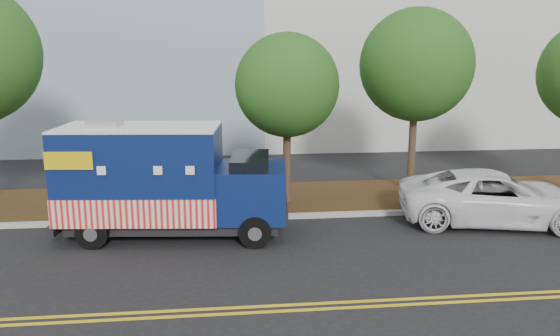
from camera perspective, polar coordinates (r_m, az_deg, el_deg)
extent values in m
plane|color=black|center=(15.61, -5.27, -7.05)|extent=(120.00, 120.00, 0.00)
cube|color=#9E9E99|center=(16.92, -5.37, -5.24)|extent=(120.00, 0.18, 0.15)
cube|color=#32200E|center=(18.93, -5.48, -3.33)|extent=(120.00, 4.00, 0.15)
cube|color=gold|center=(11.51, -4.83, -14.35)|extent=(120.00, 0.10, 0.01)
cube|color=gold|center=(11.28, -4.79, -14.92)|extent=(120.00, 0.10, 0.01)
cylinder|color=#38281C|center=(18.05, 0.73, 0.91)|extent=(0.26, 0.26, 3.19)
sphere|color=#1B5016|center=(17.73, 0.75, 8.65)|extent=(3.36, 3.36, 3.36)
cylinder|color=#38281C|center=(19.92, 13.63, 2.34)|extent=(0.26, 0.26, 3.66)
sphere|color=#1B5016|center=(19.65, 14.05, 10.41)|extent=(3.89, 3.89, 3.89)
cube|color=#473828|center=(17.40, -16.93, -1.39)|extent=(0.06, 0.06, 2.40)
cube|color=black|center=(15.76, -10.73, -5.39)|extent=(5.89, 2.49, 0.29)
cube|color=#0A1A4C|center=(15.58, -14.27, -0.38)|extent=(4.50, 2.76, 2.45)
cube|color=red|center=(15.79, -14.10, -3.46)|extent=(4.55, 2.82, 0.77)
cube|color=white|center=(15.36, -14.51, 4.16)|extent=(4.50, 2.76, 0.06)
cube|color=#B7B7BA|center=(15.59, -17.83, 4.57)|extent=(0.89, 0.89, 0.22)
cube|color=#0A1A4C|center=(15.29, -2.91, -2.42)|extent=(2.05, 2.37, 1.43)
cube|color=black|center=(15.13, -3.13, 0.09)|extent=(1.21, 2.08, 0.66)
cube|color=black|center=(15.41, 0.62, -4.14)|extent=(0.28, 2.04, 0.31)
cube|color=black|center=(16.58, -21.45, -5.05)|extent=(0.41, 2.31, 0.29)
cube|color=#B7B7BA|center=(16.22, -21.74, -0.21)|extent=(0.22, 1.83, 1.94)
cube|color=#B7B7BA|center=(16.66, -12.29, 0.71)|extent=(1.83, 0.22, 1.12)
cube|color=yellow|center=(14.78, -21.26, 0.70)|extent=(1.22, 0.14, 0.46)
cube|color=yellow|center=(17.04, -18.45, 2.35)|extent=(1.22, 0.14, 0.46)
cylinder|color=black|center=(14.53, -2.62, -6.70)|extent=(0.88, 0.37, 0.86)
cylinder|color=black|center=(16.52, -2.38, -4.35)|extent=(0.88, 0.37, 0.86)
cylinder|color=black|center=(15.29, -19.02, -6.41)|extent=(0.88, 0.37, 0.86)
cylinder|color=black|center=(17.19, -16.87, -4.21)|extent=(0.88, 0.37, 0.86)
imported|color=white|center=(17.69, 21.61, -2.89)|extent=(6.12, 3.80, 1.58)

